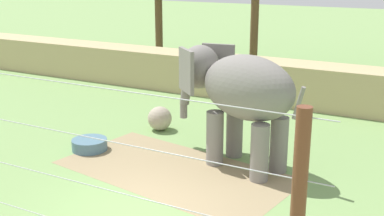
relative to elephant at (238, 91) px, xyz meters
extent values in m
plane|color=#759956|center=(-1.00, -3.62, -2.20)|extent=(120.00, 120.00, 0.00)
cube|color=#937F5B|center=(-1.34, -1.31, -2.20)|extent=(7.01, 4.41, 0.01)
cube|color=tan|center=(-1.00, 7.16, -1.35)|extent=(36.00, 1.80, 1.71)
cylinder|color=gray|center=(-0.57, -0.28, -1.41)|extent=(0.50, 0.50, 1.58)
cylinder|color=gray|center=(-0.32, 0.55, -1.41)|extent=(0.50, 0.50, 1.58)
cylinder|color=gray|center=(0.98, -0.76, -1.41)|extent=(0.50, 0.50, 1.58)
cylinder|color=gray|center=(1.23, 0.08, -1.41)|extent=(0.50, 0.50, 1.58)
ellipsoid|color=gray|center=(0.33, -0.10, 0.15)|extent=(3.28, 2.38, 1.81)
ellipsoid|color=gray|center=(-1.43, 0.44, 0.47)|extent=(1.44, 1.52, 1.31)
cube|color=gray|center=(-1.52, -0.24, 0.47)|extent=(0.83, 0.77, 1.25)
cube|color=gray|center=(-1.13, 1.06, 0.47)|extent=(1.02, 0.25, 1.25)
cylinder|color=gray|center=(-1.90, 0.58, 0.00)|extent=(0.64, 0.51, 0.71)
cylinder|color=gray|center=(-2.03, 0.62, -0.50)|extent=(0.47, 0.40, 0.66)
cylinder|color=gray|center=(-2.12, 0.65, -0.96)|extent=(0.29, 0.29, 0.62)
cylinder|color=gray|center=(1.90, -0.58, 0.04)|extent=(0.36, 0.21, 0.90)
sphere|color=tan|center=(-3.59, 1.58, -1.78)|extent=(0.84, 0.84, 0.84)
cylinder|color=#B7B7BC|center=(-1.00, -5.86, -0.57)|extent=(9.89, 0.02, 0.02)
cylinder|color=#B7B7BC|center=(-1.00, -5.86, 0.39)|extent=(9.89, 0.02, 0.02)
cylinder|color=#B7B7BC|center=(-1.00, -5.86, 1.35)|extent=(9.89, 0.02, 0.02)
cylinder|color=slate|center=(-4.51, -1.12, -2.03)|extent=(1.10, 1.10, 0.35)
cylinder|color=#38607A|center=(-4.51, -1.12, -1.88)|extent=(1.01, 1.01, 0.02)
cylinder|color=brown|center=(-4.62, 13.14, 0.88)|extent=(0.44, 0.44, 6.16)
cylinder|color=brown|center=(-10.47, 12.68, -0.08)|extent=(0.44, 0.44, 4.25)
camera|label=1|loc=(5.18, -12.45, 3.42)|focal=46.32mm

